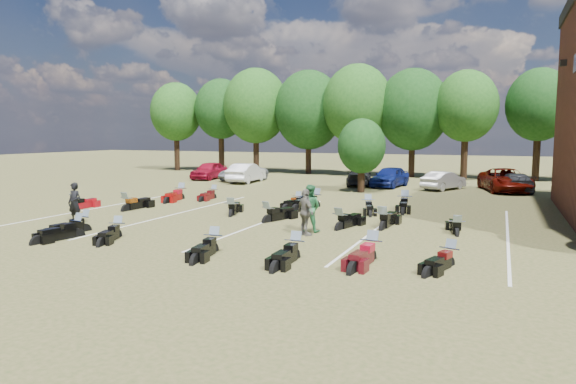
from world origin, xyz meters
The scene contains 36 objects.
ground centered at (0.00, 0.00, 0.00)m, with size 160.00×160.00×0.00m, color brown.
car_0 centered at (-16.69, 20.19, 0.76)m, with size 1.78×4.44×1.51m, color maroon.
car_1 centered at (-12.31, 18.73, 0.77)m, with size 1.62×4.66×1.53m, color silver.
car_2 centered at (-13.28, 19.97, 0.65)m, with size 2.17×4.71×1.31m, color gray.
car_3 centered at (-3.25, 19.68, 0.64)m, with size 1.78×4.38×1.27m, color black.
car_4 centered at (-0.90, 19.62, 0.76)m, with size 1.80×4.47×1.52m, color #0C1657.
car_5 centered at (2.97, 19.21, 0.65)m, with size 1.37×3.92×1.29m, color #B9B9B4.
car_6 centered at (6.95, 19.63, 0.78)m, with size 2.60×5.63×1.57m, color #500A04.
car_7 centered at (7.54, 19.43, 0.65)m, with size 1.82×4.47×1.30m, color #323237.
person_black centered at (-10.60, -1.04, 0.90)m, with size 0.65×0.43×1.79m, color black.
person_green centered at (-0.37, 1.04, 0.96)m, with size 0.93×0.72×1.91m, color #296F3D.
person_grey centered at (-0.23, 0.24, 0.91)m, with size 1.07×0.44×1.82m, color #605C52.
motorcycle_0 centered at (-8.79, -2.39, 0.00)m, with size 0.69×2.18×1.22m, color black, non-canonical shape.
motorcycle_1 centered at (-8.24, -3.33, 0.00)m, with size 0.71×2.24×1.25m, color black, non-canonical shape.
motorcycle_2 centered at (-6.67, -2.88, 0.00)m, with size 0.65×2.04×1.14m, color black, non-canonical shape.
motorcycle_3 centered at (-2.05, -3.60, 0.00)m, with size 0.68×2.13×1.19m, color black, non-canonical shape.
motorcycle_4 centered at (0.79, -3.42, 0.00)m, with size 0.69×2.18×1.21m, color black, non-canonical shape.
motorcycle_5 centered at (5.35, -2.47, 0.00)m, with size 0.64×2.01×1.12m, color black, non-canonical shape.
motorcycle_6 centered at (3.04, -2.65, 0.00)m, with size 0.74×2.31×1.29m, color #430910, non-canonical shape.
motorcycle_7 centered at (-13.56, 1.85, 0.00)m, with size 0.69×2.16×1.20m, color maroon, non-canonical shape.
motorcycle_8 centered at (-10.90, 2.66, 0.00)m, with size 0.77×2.42×1.35m, color black, non-canonical shape.
motorcycle_9 centered at (-2.84, 2.39, 0.00)m, with size 0.75×2.36×1.32m, color black, non-canonical shape.
motorcycle_10 centered at (-5.17, 3.26, 0.00)m, with size 0.72×2.26×1.26m, color black, non-canonical shape.
motorcycle_11 centered at (0.64, 1.91, 0.00)m, with size 0.73×2.31×1.29m, color black, non-canonical shape.
motorcycle_12 centered at (2.26, 2.65, 0.00)m, with size 0.78×2.45×1.36m, color black, non-canonical shape.
motorcycle_13 centered at (5.17, 2.48, 0.00)m, with size 0.65×2.03×1.13m, color black, non-canonical shape.
motorcycle_14 centered at (-9.43, 8.76, 0.00)m, with size 0.66×2.08×1.16m, color #4F0B0D, non-canonical shape.
motorcycle_15 centered at (-11.01, 7.63, 0.00)m, with size 0.79×2.48×1.38m, color maroon, non-canonical shape.
motorcycle_16 centered at (-2.45, 7.65, 0.00)m, with size 0.80×2.51×1.40m, color black, non-canonical shape.
motorcycle_17 centered at (-3.46, 7.60, 0.00)m, with size 0.64×2.00×1.11m, color black, non-canonical shape.
motorcycle_18 centered at (-3.13, 7.64, 0.00)m, with size 0.66×2.08×1.16m, color black, non-canonical shape.
motorcycle_19 centered at (0.52, 7.22, 0.00)m, with size 0.70×2.18×1.22m, color black, non-canonical shape.
motorcycle_20 centered at (2.09, 8.73, 0.00)m, with size 0.79×2.47×1.38m, color black, non-canonical shape.
tree_line centered at (-1.00, 29.00, 6.31)m, with size 56.00×6.00×9.79m.
young_tree_midfield centered at (-2.00, 15.50, 3.09)m, with size 3.20×3.20×4.70m.
parking_lines centered at (-3.00, 3.00, 0.01)m, with size 20.10×14.00×0.01m.
Camera 1 is at (6.65, -18.05, 3.93)m, focal length 32.00 mm.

